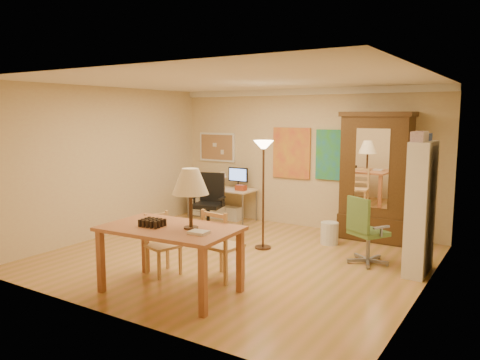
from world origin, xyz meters
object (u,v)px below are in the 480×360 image
Objects in this scene: armoire at (376,185)px; bookshelf at (420,209)px; computer_desk at (224,200)px; office_chair_green at (366,246)px; office_chair_black at (209,216)px; dining_table at (177,215)px.

bookshelf is (1.04, -1.45, -0.06)m from armoire.
computer_desk is at bearing -178.46° from armoire.
bookshelf is (0.74, -0.02, 0.65)m from office_chair_green.
bookshelf reaches higher than office_chair_black.
office_chair_green is (3.47, -1.34, -0.14)m from computer_desk.
office_chair_black is at bearing 175.03° from bookshelf.
bookshelf is at bearing -17.93° from computer_desk.
computer_desk is at bearing 162.07° from bookshelf.
office_chair_black is at bearing -158.42° from armoire.
dining_table is 0.94× the size of bookshelf.
dining_table is 1.56× the size of office_chair_black.
armoire is at bearing 21.58° from office_chair_black.
office_chair_green is 1.62m from armoire.
office_chair_black is 3.13m from office_chair_green.
dining_table is 1.71× the size of office_chair_green.
computer_desk is at bearing 158.85° from office_chair_green.
office_chair_green is at bearing 55.84° from dining_table.
computer_desk is 0.80× the size of bookshelf.
computer_desk is 3.22m from armoire.
office_chair_green is 0.45× the size of armoire.
office_chair_green is at bearing 178.46° from bookshelf.
dining_table is 2.98m from office_chair_green.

